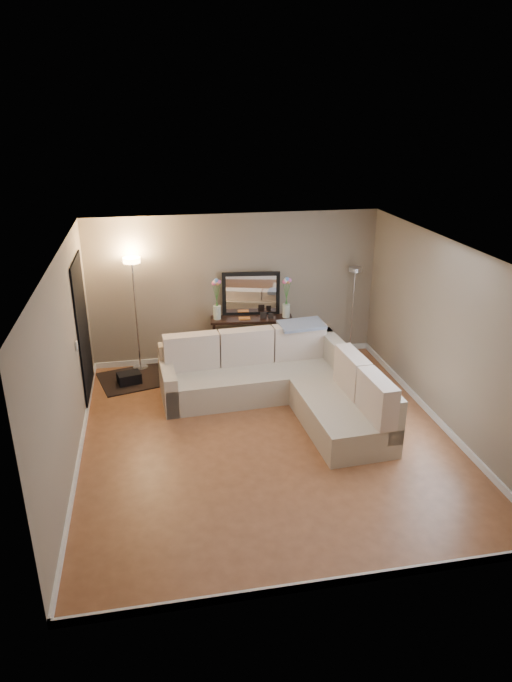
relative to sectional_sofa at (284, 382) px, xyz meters
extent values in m
cube|color=#955936|center=(-0.44, -0.88, -0.38)|extent=(5.00, 5.50, 0.01)
cube|color=white|center=(-0.44, -0.88, 2.23)|extent=(5.00, 5.50, 0.01)
cube|color=gray|center=(-0.44, 1.88, 0.93)|extent=(5.00, 0.02, 2.60)
cube|color=gray|center=(-0.44, -3.64, 0.93)|extent=(5.00, 0.02, 2.60)
cube|color=gray|center=(-2.95, -0.88, 0.93)|extent=(0.02, 5.50, 2.60)
cube|color=gray|center=(2.07, -0.88, 0.93)|extent=(0.02, 5.50, 2.60)
cube|color=white|center=(-0.44, 1.85, -0.32)|extent=(5.00, 0.03, 0.10)
cube|color=white|center=(-0.44, -3.62, -0.32)|extent=(5.00, 0.03, 0.10)
cube|color=white|center=(-2.93, -0.88, -0.32)|extent=(0.03, 5.50, 0.10)
cube|color=white|center=(2.04, -0.88, -0.32)|extent=(0.03, 5.50, 0.10)
cube|color=black|center=(-2.92, 0.82, 0.73)|extent=(0.02, 1.20, 2.20)
cube|color=white|center=(-2.92, -0.03, 0.83)|extent=(0.02, 0.08, 0.12)
cube|color=#C2B49D|center=(-0.39, 0.39, -0.15)|extent=(2.89, 1.15, 0.44)
cube|color=#C2B49D|center=(-0.42, 0.77, 0.15)|extent=(2.84, 0.39, 0.61)
cube|color=#C2B49D|center=(-1.72, 0.31, -0.07)|extent=(0.25, 0.99, 0.61)
cube|color=#C2B49D|center=(0.61, -0.91, -0.15)|extent=(1.08, 1.80, 0.44)
cube|color=#C2B49D|center=(0.96, -0.40, 0.15)|extent=(0.38, 2.73, 0.61)
cube|color=beige|center=(-1.33, 0.60, 0.35)|extent=(0.86, 0.29, 0.57)
cube|color=beige|center=(-0.46, 0.65, 0.35)|extent=(0.86, 0.29, 0.57)
cube|color=beige|center=(0.41, 0.70, 0.35)|extent=(0.86, 0.29, 0.57)
cube|color=beige|center=(0.85, -0.57, 0.35)|extent=(0.29, 0.80, 0.57)
cube|color=beige|center=(0.90, -1.38, 0.35)|extent=(0.29, 0.80, 0.57)
cube|color=#7E8AA3|center=(0.45, 0.73, 0.62)|extent=(0.76, 0.49, 0.10)
cube|color=black|center=(-0.22, 1.53, 0.47)|extent=(1.44, 0.53, 0.04)
cube|color=black|center=(-0.88, 1.46, 0.04)|extent=(0.05, 0.05, 0.82)
cube|color=black|center=(-0.84, 1.76, 0.04)|extent=(0.05, 0.05, 0.82)
cube|color=black|center=(0.41, 1.31, 0.04)|extent=(0.05, 0.05, 0.82)
cube|color=black|center=(0.44, 1.61, 0.04)|extent=(0.05, 0.05, 0.82)
cube|color=black|center=(-0.22, 1.53, -0.18)|extent=(1.35, 0.49, 0.03)
cube|color=#BF3333|center=(-0.79, 1.60, -0.06)|extent=(0.05, 0.18, 0.21)
cube|color=#3359A5|center=(-0.75, 1.59, -0.05)|extent=(0.06, 0.18, 0.23)
cube|color=gold|center=(-0.70, 1.59, -0.04)|extent=(0.06, 0.18, 0.25)
cube|color=#3F7F4C|center=(-0.64, 1.58, -0.06)|extent=(0.07, 0.18, 0.21)
cube|color=#994C99|center=(-0.59, 1.58, -0.05)|extent=(0.05, 0.18, 0.23)
cube|color=orange|center=(-0.55, 1.57, -0.04)|extent=(0.06, 0.18, 0.25)
cube|color=#262626|center=(-0.50, 1.57, -0.06)|extent=(0.06, 0.18, 0.21)
cube|color=#4C99B2|center=(-0.44, 1.56, -0.05)|extent=(0.07, 0.18, 0.23)
cube|color=#B2A58C|center=(-0.39, 1.55, -0.04)|extent=(0.05, 0.18, 0.25)
cube|color=brown|center=(-0.34, 1.55, -0.06)|extent=(0.06, 0.18, 0.21)
cube|color=navy|center=(-0.29, 1.54, -0.05)|extent=(0.06, 0.18, 0.23)
cube|color=gold|center=(-0.24, 1.54, -0.04)|extent=(0.07, 0.18, 0.25)
cube|color=black|center=(-0.19, 1.72, 0.87)|extent=(0.99, 0.15, 0.78)
cube|color=white|center=(-0.19, 1.70, 0.87)|extent=(0.86, 0.11, 0.65)
cube|color=orange|center=(-0.34, 1.52, 0.49)|extent=(0.21, 0.15, 0.04)
cube|color=black|center=(-0.02, 1.47, 0.54)|extent=(0.11, 0.03, 0.14)
cube|color=black|center=(0.10, 1.45, 0.53)|extent=(0.09, 0.03, 0.12)
cylinder|color=silver|center=(-0.80, 1.61, 0.60)|extent=(0.14, 0.14, 0.26)
cylinder|color=#38722D|center=(-0.82, 1.61, 0.90)|extent=(0.11, 0.02, 0.44)
sphere|color=#E5598C|center=(-0.84, 1.61, 1.12)|extent=(0.08, 0.08, 0.08)
cylinder|color=#38722D|center=(-0.81, 1.61, 0.91)|extent=(0.06, 0.02, 0.47)
sphere|color=white|center=(-0.82, 1.61, 1.15)|extent=(0.08, 0.08, 0.08)
cylinder|color=#38722D|center=(-0.80, 1.61, 0.92)|extent=(0.01, 0.01, 0.50)
sphere|color=#598CE5|center=(-0.80, 1.61, 1.17)|extent=(0.08, 0.08, 0.08)
cylinder|color=#38722D|center=(-0.79, 1.61, 0.90)|extent=(0.06, 0.01, 0.45)
sphere|color=#E58C4C|center=(-0.78, 1.61, 1.12)|extent=(0.08, 0.08, 0.08)
cylinder|color=#38722D|center=(-0.78, 1.61, 0.91)|extent=(0.11, 0.02, 0.47)
sphere|color=#D866B2|center=(-0.76, 1.60, 1.15)|extent=(0.08, 0.08, 0.08)
cylinder|color=silver|center=(0.38, 1.48, 0.60)|extent=(0.14, 0.14, 0.26)
cylinder|color=#38722D|center=(0.36, 1.48, 0.90)|extent=(0.11, 0.02, 0.44)
sphere|color=#E5598C|center=(0.34, 1.48, 1.12)|extent=(0.08, 0.08, 0.08)
cylinder|color=#38722D|center=(0.37, 1.48, 0.91)|extent=(0.06, 0.02, 0.47)
sphere|color=white|center=(0.36, 1.48, 1.15)|extent=(0.08, 0.08, 0.08)
cylinder|color=#38722D|center=(0.38, 1.48, 0.92)|extent=(0.01, 0.01, 0.50)
sphere|color=#598CE5|center=(0.38, 1.48, 1.17)|extent=(0.08, 0.08, 0.08)
cylinder|color=#38722D|center=(0.39, 1.48, 0.90)|extent=(0.06, 0.01, 0.45)
sphere|color=#E58C4C|center=(0.40, 1.47, 1.12)|extent=(0.08, 0.08, 0.08)
cylinder|color=#38722D|center=(0.40, 1.47, 0.91)|extent=(0.11, 0.02, 0.47)
sphere|color=#D866B2|center=(0.42, 1.47, 1.15)|extent=(0.08, 0.08, 0.08)
cylinder|color=silver|center=(-2.16, 1.70, -0.35)|extent=(0.31, 0.31, 0.03)
cylinder|color=silver|center=(-2.16, 1.70, 0.58)|extent=(0.03, 0.03, 1.88)
cylinder|color=#FFBF72|center=(-2.16, 1.70, 1.56)|extent=(0.34, 0.34, 0.09)
cylinder|color=silver|center=(1.65, 1.66, -0.36)|extent=(0.22, 0.22, 0.03)
cylinder|color=silver|center=(1.65, 1.66, 0.42)|extent=(0.02, 0.02, 1.55)
cylinder|color=silver|center=(1.65, 1.66, 1.23)|extent=(0.24, 0.24, 0.07)
cube|color=black|center=(-2.16, 1.31, -0.36)|extent=(1.49, 1.26, 0.02)
cube|color=black|center=(-2.33, 1.14, -0.30)|extent=(0.42, 0.34, 0.24)
camera|label=1|loc=(-1.85, -7.53, 3.80)|focal=30.00mm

